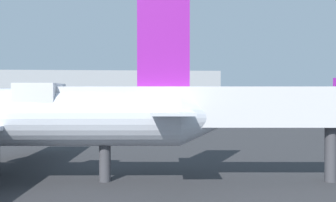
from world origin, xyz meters
TOP-DOWN VIEW (x-y plane):
  - airplane_distant at (34.94, 74.94)m, footprint 24.06×18.94m
  - jet_bridge at (1.52, 16.53)m, footprint 21.74×4.15m
  - terminal_building at (-14.41, 130.82)m, footprint 81.90×21.27m

SIDE VIEW (x-z plane):
  - airplane_distant at x=34.94m, z-range -1.76..7.13m
  - jet_bridge at x=1.52m, z-range 1.46..7.38m
  - terminal_building at x=-14.41m, z-range 0.00..12.91m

